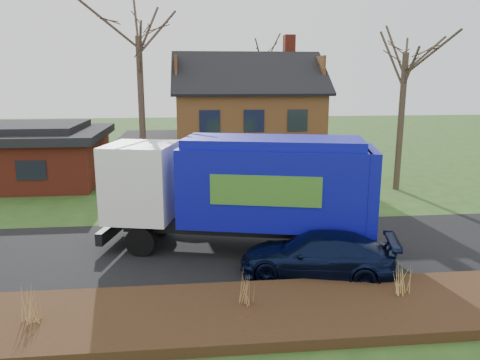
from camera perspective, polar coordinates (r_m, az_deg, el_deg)
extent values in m
plane|color=#274C19|center=(18.35, -0.28, -8.43)|extent=(120.00, 120.00, 0.00)
cube|color=black|center=(18.35, -0.28, -8.40)|extent=(80.00, 7.00, 0.02)
cube|color=black|center=(13.50, 2.07, -15.87)|extent=(80.00, 3.50, 0.30)
cube|color=beige|center=(31.70, 0.76, 3.07)|extent=(9.00, 7.50, 2.70)
cube|color=#523017|center=(31.37, 0.78, 8.04)|extent=(9.00, 7.50, 2.80)
cube|color=maroon|center=(32.80, 6.00, 15.79)|extent=(0.70, 0.90, 1.60)
cube|color=beige|center=(31.10, -10.55, 2.58)|extent=(3.50, 5.50, 2.60)
cube|color=black|center=(30.89, -10.66, 5.18)|extent=(3.90, 5.90, 0.24)
cube|color=maroon|center=(32.18, -24.62, 2.16)|extent=(9.00, 7.50, 2.80)
cube|color=black|center=(31.95, -24.89, 5.07)|extent=(9.80, 8.20, 0.50)
cube|color=black|center=(31.91, -24.96, 5.87)|extent=(7.00, 6.00, 0.40)
cylinder|color=black|center=(17.95, -11.99, -7.31)|extent=(1.18, 0.63, 1.12)
cylinder|color=black|center=(19.98, -9.86, -5.15)|extent=(1.18, 0.63, 1.12)
cylinder|color=black|center=(17.00, 8.22, -8.30)|extent=(1.18, 0.63, 1.12)
cylinder|color=black|center=(19.13, 8.14, -5.89)|extent=(1.18, 0.63, 1.12)
cylinder|color=black|center=(17.08, 12.98, -8.39)|extent=(1.18, 0.63, 1.12)
cylinder|color=black|center=(19.21, 12.35, -5.99)|extent=(1.18, 0.63, 1.12)
cube|color=black|center=(18.05, 0.62, -5.71)|extent=(9.33, 3.41, 0.38)
cube|color=white|center=(18.50, -11.91, -0.15)|extent=(3.04, 3.20, 2.91)
cube|color=black|center=(18.89, -15.34, 0.43)|extent=(0.63, 2.33, 0.97)
cube|color=black|center=(19.48, -15.27, -5.78)|extent=(0.89, 2.69, 0.49)
cube|color=#0C0E98|center=(17.51, 3.97, -0.63)|extent=(7.24, 4.20, 2.91)
cube|color=#0C0E98|center=(17.22, 4.05, 4.63)|extent=(6.85, 3.81, 0.32)
cube|color=#0C0E98|center=(17.69, 15.38, -1.28)|extent=(1.01, 2.76, 3.13)
cube|color=#3E7A28|center=(16.17, 3.11, -1.34)|extent=(3.79, 0.94, 1.08)
cube|color=#3E7A28|center=(18.83, 3.73, 0.65)|extent=(3.79, 0.94, 1.08)
imported|color=#B5B9BE|center=(22.62, -5.65, -2.16)|extent=(5.47, 3.41, 1.70)
imported|color=black|center=(15.99, 9.41, -9.00)|extent=(5.50, 3.30, 1.49)
cylinder|color=#433128|center=(27.45, -11.87, 7.67)|extent=(0.36, 0.36, 8.72)
cylinder|color=#433528|center=(28.72, 19.01, 6.60)|extent=(0.36, 0.36, 7.86)
cylinder|color=#3B2F23|center=(40.26, 2.84, 8.83)|extent=(0.30, 0.30, 7.92)
cone|color=tan|center=(13.68, -24.05, -13.57)|extent=(0.04, 0.04, 1.00)
cone|color=tan|center=(13.73, -24.73, -13.54)|extent=(0.04, 0.04, 1.00)
cone|color=tan|center=(13.63, -23.36, -13.61)|extent=(0.04, 0.04, 1.00)
cone|color=tan|center=(13.79, -23.88, -13.34)|extent=(0.04, 0.04, 1.00)
cone|color=tan|center=(13.56, -24.22, -13.82)|extent=(0.04, 0.04, 1.00)
cone|color=#A47748|center=(13.33, 0.69, -13.13)|extent=(0.04, 0.04, 0.99)
cone|color=#A47748|center=(13.32, 0.01, -13.17)|extent=(0.04, 0.04, 0.99)
cone|color=#A47748|center=(13.35, 1.38, -13.10)|extent=(0.04, 0.04, 0.99)
cone|color=#A47748|center=(13.45, 0.63, -12.90)|extent=(0.04, 0.04, 0.99)
cone|color=#A47748|center=(13.22, 0.76, -13.37)|extent=(0.04, 0.04, 0.99)
cone|color=tan|center=(14.82, 19.15, -11.20)|extent=(0.05, 0.05, 0.96)
cone|color=tan|center=(14.75, 18.54, -11.27)|extent=(0.05, 0.05, 0.96)
cone|color=tan|center=(14.89, 19.76, -11.13)|extent=(0.05, 0.05, 0.96)
cone|color=tan|center=(14.93, 18.93, -11.00)|extent=(0.05, 0.05, 0.96)
cone|color=tan|center=(14.71, 19.38, -11.40)|extent=(0.05, 0.05, 0.96)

